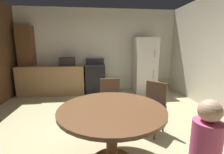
# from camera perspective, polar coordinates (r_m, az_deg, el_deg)

# --- Properties ---
(ground_plane) EXTENTS (14.00, 14.00, 0.00)m
(ground_plane) POSITION_cam_1_polar(r_m,az_deg,el_deg) (2.75, -2.79, -21.35)
(ground_plane) COLOR tan
(wall_back) EXTENTS (5.48, 0.12, 2.70)m
(wall_back) POSITION_cam_1_polar(r_m,az_deg,el_deg) (5.35, -5.01, 9.61)
(wall_back) COLOR silver
(wall_back) RESTS_ON ground
(kitchen_counter) EXTENTS (1.97, 0.60, 0.90)m
(kitchen_counter) POSITION_cam_1_polar(r_m,az_deg,el_deg) (5.22, -20.93, -1.06)
(kitchen_counter) COLOR #9E754C
(kitchen_counter) RESTS_ON ground
(pantry_column) EXTENTS (0.44, 0.36, 2.10)m
(pantry_column) POSITION_cam_1_polar(r_m,az_deg,el_deg) (5.55, -28.59, 5.27)
(pantry_column) COLOR brown
(pantry_column) RESTS_ON ground
(oven_range) EXTENTS (0.60, 0.60, 1.10)m
(oven_range) POSITION_cam_1_polar(r_m,az_deg,el_deg) (5.05, -6.11, -0.58)
(oven_range) COLOR black
(oven_range) RESTS_ON ground
(refrigerator) EXTENTS (0.68, 0.68, 1.76)m
(refrigerator) POSITION_cam_1_polar(r_m,az_deg,el_deg) (5.19, 11.92, 4.18)
(refrigerator) COLOR silver
(refrigerator) RESTS_ON ground
(microwave) EXTENTS (0.44, 0.32, 0.26)m
(microwave) POSITION_cam_1_polar(r_m,az_deg,el_deg) (5.04, -16.10, 5.50)
(microwave) COLOR black
(microwave) RESTS_ON kitchen_counter
(dining_table) EXTENTS (1.28, 1.28, 0.76)m
(dining_table) POSITION_cam_1_polar(r_m,az_deg,el_deg) (1.95, -0.05, -15.27)
(dining_table) COLOR brown
(dining_table) RESTS_ON ground
(chair_north) EXTENTS (0.43, 0.43, 0.87)m
(chair_north) POSITION_cam_1_polar(r_m,az_deg,el_deg) (2.99, -0.72, -7.99)
(chair_north) COLOR brown
(chair_north) RESTS_ON ground
(chair_northeast) EXTENTS (0.57, 0.57, 0.87)m
(chair_northeast) POSITION_cam_1_polar(r_m,az_deg,el_deg) (2.83, 14.68, -9.49)
(chair_northeast) COLOR brown
(chair_northeast) RESTS_ON ground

